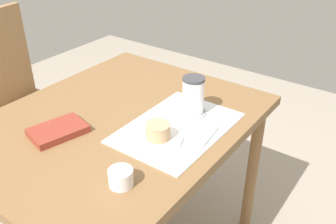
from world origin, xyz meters
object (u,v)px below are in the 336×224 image
Objects in this scene: dining_table at (118,138)px; sugar_bowl at (121,177)px; pastry_plate at (158,139)px; small_book at (58,131)px; coffee_mug at (194,95)px; pastry at (158,131)px; wooden_chair at (20,99)px.

dining_table is 14.78× the size of sugar_bowl.
small_book is at bearing 117.76° from pastry_plate.
sugar_bowl is at bearing -135.27° from dining_table.
pastry is at bearing -178.60° from coffee_mug.
pastry reaches higher than dining_table.
dining_table is 12.77× the size of pastry.
pastry is 0.59× the size of coffee_mug.
pastry_plate is (-0.03, -0.21, 0.09)m from dining_table.
small_book is (-0.19, 0.10, 0.09)m from dining_table.
small_book is (0.07, 0.35, -0.01)m from sugar_bowl.
pastry is (-0.12, -0.98, 0.24)m from wooden_chair.
dining_table is at bearing 44.73° from sugar_bowl.
dining_table is at bearing -12.71° from small_book.
wooden_chair reaches higher than pastry_plate.
coffee_mug is (0.10, -0.97, 0.28)m from wooden_chair.
wooden_chair is 13.55× the size of sugar_bowl.
coffee_mug is (0.22, 0.01, 0.04)m from pastry.
coffee_mug is 1.97× the size of sugar_bowl.
wooden_chair is (0.10, 0.77, -0.12)m from dining_table.
pastry_plate is 0.23m from coffee_mug.
dining_table is at bearing 82.71° from pastry_plate.
pastry_plate is at bearing -47.91° from small_book.
wooden_chair is 6.88× the size of coffee_mug.
coffee_mug reaches higher than pastry.
dining_table is at bearing 74.79° from wooden_chair.
coffee_mug reaches higher than small_book.
wooden_chair is 1.10m from sugar_bowl.
sugar_bowl is (-0.35, -1.02, 0.23)m from wooden_chair.
sugar_bowl is at bearing -173.80° from coffee_mug.
small_book is at bearing 141.82° from coffee_mug.
coffee_mug reaches higher than sugar_bowl.
sugar_bowl reaches higher than pastry_plate.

